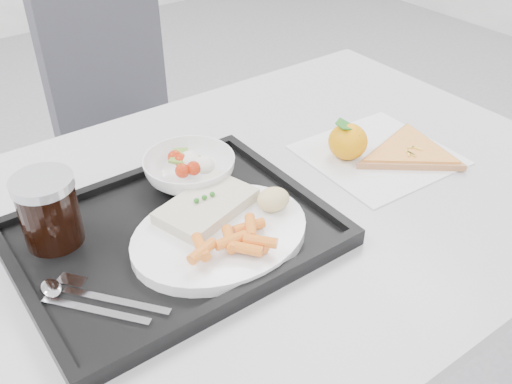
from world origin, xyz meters
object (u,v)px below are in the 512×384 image
(cola_glass, at_px, (49,209))
(tangerine, at_px, (348,141))
(tray, at_px, (173,236))
(salad_bowl, at_px, (189,170))
(chair, at_px, (132,122))
(pizza_slice, at_px, (410,152))
(table, at_px, (251,234))
(dinner_plate, at_px, (220,235))

(cola_glass, xyz_separation_m, tangerine, (0.52, -0.07, -0.04))
(tray, height_order, salad_bowl, salad_bowl)
(salad_bowl, bearing_deg, tray, -131.91)
(chair, xyz_separation_m, salad_bowl, (-0.18, -0.65, 0.25))
(tangerine, bearing_deg, chair, 97.98)
(cola_glass, relative_size, tangerine, 1.47)
(chair, bearing_deg, salad_bowl, -105.33)
(salad_bowl, height_order, pizza_slice, salad_bowl)
(table, distance_m, pizza_slice, 0.34)
(tangerine, bearing_deg, salad_bowl, 163.58)
(tangerine, relative_size, pizza_slice, 0.27)
(table, height_order, cola_glass, cola_glass)
(tangerine, bearing_deg, pizza_slice, -33.72)
(dinner_plate, height_order, tangerine, tangerine)
(table, relative_size, tray, 2.67)
(chair, distance_m, dinner_plate, 0.87)
(chair, height_order, dinner_plate, chair)
(chair, height_order, tangerine, chair)
(table, height_order, tangerine, tangerine)
(tray, bearing_deg, dinner_plate, -48.60)
(chair, relative_size, dinner_plate, 3.44)
(tray, xyz_separation_m, salad_bowl, (0.09, 0.10, 0.03))
(chair, height_order, pizza_slice, chair)
(table, relative_size, pizza_slice, 4.40)
(table, relative_size, cola_glass, 11.11)
(cola_glass, bearing_deg, chair, 58.06)
(tray, height_order, cola_glass, cola_glass)
(chair, bearing_deg, tray, -109.68)
(salad_bowl, relative_size, pizza_slice, 0.56)
(table, height_order, chair, chair)
(chair, bearing_deg, table, -99.19)
(table, bearing_deg, salad_bowl, 122.28)
(chair, bearing_deg, cola_glass, -121.94)
(table, bearing_deg, pizza_slice, -9.86)
(chair, relative_size, salad_bowl, 6.11)
(chair, bearing_deg, tangerine, -82.02)
(dinner_plate, distance_m, salad_bowl, 0.16)
(table, bearing_deg, chair, 80.81)
(cola_glass, xyz_separation_m, pizza_slice, (0.62, -0.13, -0.06))
(table, xyz_separation_m, chair, (0.12, 0.74, -0.15))
(pizza_slice, bearing_deg, tray, 174.23)
(dinner_plate, bearing_deg, cola_glass, 143.82)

